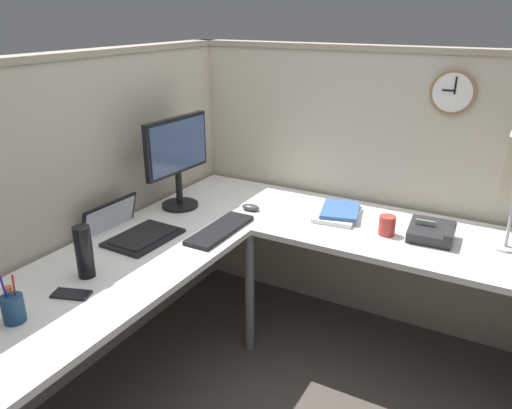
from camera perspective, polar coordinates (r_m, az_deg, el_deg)
ground_plane at (r=2.71m, az=0.64°, el=-18.85°), size 6.80×6.80×0.00m
cubicle_wall_back at (r=2.54m, az=-20.98°, el=-2.25°), size 2.57×0.12×1.58m
cubicle_wall_right at (r=2.95m, az=13.38°, el=1.81°), size 0.12×2.37×1.58m
desk at (r=2.22m, az=-0.01°, el=-8.86°), size 2.35×2.15×0.73m
monitor at (r=2.71m, az=-8.98°, el=5.53°), size 0.46×0.20×0.50m
laptop at (r=2.49m, az=-14.37°, el=-2.87°), size 0.35×0.39×0.22m
keyboard at (r=2.46m, az=-4.12°, el=-2.91°), size 0.43×0.14×0.02m
computer_mouse at (r=2.72m, az=-0.61°, el=-0.31°), size 0.06×0.10×0.03m
pen_cup at (r=1.96m, az=-26.03°, el=-10.60°), size 0.08×0.08×0.18m
cell_phone at (r=2.06m, az=-20.38°, el=-9.59°), size 0.11×0.16×0.01m
thermos_flask at (r=2.13m, az=-19.07°, el=-5.15°), size 0.07×0.07×0.22m
office_phone at (r=2.50m, az=19.53°, el=-3.09°), size 0.20×0.21×0.11m
book_stack at (r=2.67m, az=9.42°, el=-0.93°), size 0.31×0.25×0.04m
coffee_mug at (r=2.49m, az=14.75°, el=-2.33°), size 0.08×0.08×0.10m
wall_clock at (r=2.69m, az=21.61°, el=11.85°), size 0.04×0.22×0.22m
pinned_note_leftmost at (r=2.87m, az=-10.99°, el=6.65°), size 0.07×0.00×0.08m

